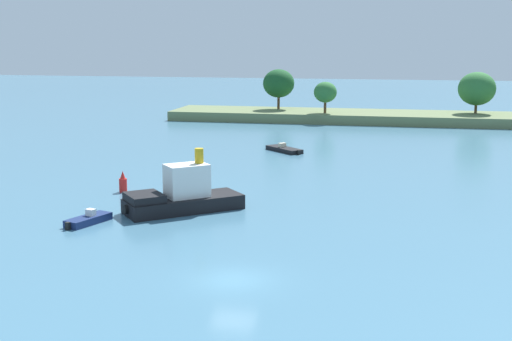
{
  "coord_description": "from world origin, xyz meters",
  "views": [
    {
      "loc": [
        9.07,
        -36.71,
        13.53
      ],
      "look_at": [
        -4.33,
        26.74,
        1.2
      ],
      "focal_mm": 48.99,
      "sensor_mm": 36.0,
      "label": 1
    }
  ],
  "objects_px": {
    "channel_buoy_red": "(123,183)",
    "fishing_skiff": "(284,149)",
    "tugboat": "(182,196)",
    "small_motorboat": "(88,220)"
  },
  "relations": [
    {
      "from": "tugboat",
      "to": "small_motorboat",
      "type": "xyz_separation_m",
      "value": [
        -5.64,
        -5.05,
        -0.96
      ]
    },
    {
      "from": "small_motorboat",
      "to": "fishing_skiff",
      "type": "xyz_separation_m",
      "value": [
        8.63,
        35.95,
        -0.03
      ]
    },
    {
      "from": "fishing_skiff",
      "to": "channel_buoy_red",
      "type": "relative_size",
      "value": 2.69
    },
    {
      "from": "tugboat",
      "to": "channel_buoy_red",
      "type": "xyz_separation_m",
      "value": [
        -7.32,
        5.68,
        -0.45
      ]
    },
    {
      "from": "tugboat",
      "to": "channel_buoy_red",
      "type": "bearing_deg",
      "value": 142.22
    },
    {
      "from": "small_motorboat",
      "to": "fishing_skiff",
      "type": "bearing_deg",
      "value": 76.51
    },
    {
      "from": "tugboat",
      "to": "fishing_skiff",
      "type": "distance_m",
      "value": 31.07
    },
    {
      "from": "small_motorboat",
      "to": "channel_buoy_red",
      "type": "relative_size",
      "value": 2.16
    },
    {
      "from": "tugboat",
      "to": "small_motorboat",
      "type": "distance_m",
      "value": 7.63
    },
    {
      "from": "channel_buoy_red",
      "to": "fishing_skiff",
      "type": "bearing_deg",
      "value": 67.78
    }
  ]
}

